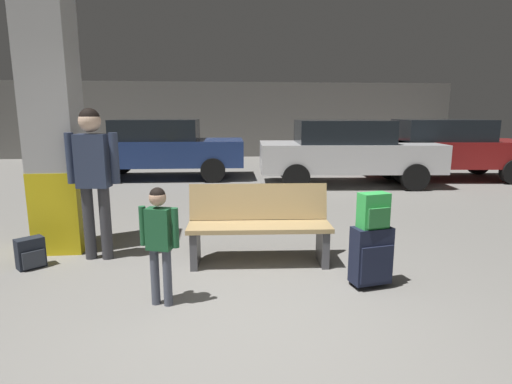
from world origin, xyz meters
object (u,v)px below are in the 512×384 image
(suitcase, at_px, (371,256))
(adult, at_px, (93,168))
(backpack_dark_floor, at_px, (31,253))
(structural_pillar, at_px, (54,122))
(parked_car_near, at_px, (346,151))
(parked_car_far, at_px, (162,147))
(backpack_bright, at_px, (374,211))
(bench, at_px, (259,225))
(parked_car_side, at_px, (444,148))
(child, at_px, (159,234))

(suitcase, height_order, adult, adult)
(backpack_dark_floor, bearing_deg, structural_pillar, 78.57)
(parked_car_near, xyz_separation_m, parked_car_far, (-4.44, 1.45, 0.00))
(backpack_bright, bearing_deg, adult, 159.26)
(bench, distance_m, parked_car_side, 7.69)
(bench, relative_size, parked_car_side, 0.38)
(adult, distance_m, parked_car_far, 6.08)
(suitcase, bearing_deg, backpack_bright, -54.98)
(bench, height_order, suitcase, bench)
(backpack_bright, relative_size, parked_car_side, 0.08)
(structural_pillar, height_order, suitcase, structural_pillar)
(parked_car_side, bearing_deg, backpack_dark_floor, -145.31)
(backpack_dark_floor, height_order, parked_car_far, parked_car_far)
(parked_car_far, distance_m, parked_car_side, 7.25)
(structural_pillar, height_order, parked_car_far, structural_pillar)
(backpack_bright, bearing_deg, parked_car_near, 74.72)
(child, distance_m, backpack_dark_floor, 1.94)
(bench, xyz_separation_m, parked_car_near, (2.58, 4.93, 0.36))
(structural_pillar, height_order, child, structural_pillar)
(backpack_dark_floor, bearing_deg, adult, 19.34)
(adult, bearing_deg, backpack_dark_floor, -160.66)
(parked_car_far, bearing_deg, child, -83.25)
(structural_pillar, xyz_separation_m, adult, (0.54, -0.42, -0.50))
(bench, distance_m, parked_car_near, 5.58)
(structural_pillar, xyz_separation_m, parked_car_side, (7.74, 4.80, -0.78))
(structural_pillar, bearing_deg, parked_car_far, 84.44)
(bench, bearing_deg, backpack_dark_floor, 178.42)
(bench, height_order, adult, adult)
(suitcase, bearing_deg, parked_car_near, 74.72)
(parked_car_near, distance_m, parked_car_far, 4.67)
(suitcase, xyz_separation_m, parked_car_side, (4.32, 6.31, 0.48))
(parked_car_near, xyz_separation_m, parked_car_side, (2.76, 0.60, 0.00))
(backpack_bright, distance_m, adult, 3.10)
(parked_car_near, bearing_deg, bench, -117.68)
(backpack_bright, bearing_deg, child, -174.52)
(structural_pillar, relative_size, backpack_dark_floor, 9.38)
(adult, bearing_deg, parked_car_side, 35.90)
(backpack_bright, relative_size, adult, 0.19)
(suitcase, xyz_separation_m, parked_car_near, (1.56, 5.71, 0.48))
(adult, relative_size, backpack_dark_floor, 5.14)
(backpack_dark_floor, distance_m, parked_car_side, 9.60)
(adult, relative_size, parked_car_far, 0.42)
(bench, distance_m, child, 1.40)
(bench, xyz_separation_m, adult, (-1.86, 0.31, 0.64))
(bench, distance_m, parked_car_far, 6.65)
(backpack_bright, distance_m, parked_car_far, 7.72)
(suitcase, bearing_deg, parked_car_far, 111.85)
(backpack_bright, xyz_separation_m, child, (-2.00, -0.19, -0.11))
(structural_pillar, distance_m, backpack_dark_floor, 1.57)
(child, distance_m, parked_car_far, 7.41)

